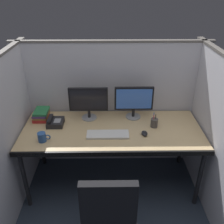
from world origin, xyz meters
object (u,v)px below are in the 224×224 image
object	(u,v)px
book_stack	(41,115)
desk_phone	(55,122)
pen_cup	(154,123)
coffee_mug	(42,137)
desk	(112,134)
monitor_left	(88,101)
keyboard_main	(108,134)
monitor_right	(134,100)
computer_mouse	(145,133)

from	to	relation	value
book_stack	desk_phone	bearing A→B (deg)	-36.08
book_stack	pen_cup	bearing A→B (deg)	-8.24
coffee_mug	desk	bearing A→B (deg)	16.14
monitor_left	keyboard_main	distance (m)	0.46
desk	monitor_right	world-z (taller)	monitor_right
monitor_right	keyboard_main	size ratio (longest dim) A/B	1.00
desk_phone	book_stack	bearing A→B (deg)	143.92
book_stack	monitor_right	bearing A→B (deg)	1.38
desk	book_stack	xyz separation A→B (m)	(-0.80, 0.24, 0.11)
desk_phone	coffee_mug	xyz separation A→B (m)	(-0.06, -0.31, 0.01)
monitor_right	book_stack	xyz separation A→B (m)	(-1.04, -0.03, -0.16)
monitor_left	book_stack	size ratio (longest dim) A/B	1.94
computer_mouse	book_stack	size ratio (longest dim) A/B	0.43
computer_mouse	desk_phone	bearing A→B (deg)	167.63
pen_cup	monitor_right	bearing A→B (deg)	135.11
coffee_mug	desk_phone	bearing A→B (deg)	78.20
desk_phone	book_stack	size ratio (longest dim) A/B	0.86
computer_mouse	pen_cup	xyz separation A→B (m)	(0.12, 0.16, 0.03)
keyboard_main	desk_phone	distance (m)	0.62
desk	keyboard_main	world-z (taller)	keyboard_main
desk	monitor_right	bearing A→B (deg)	47.08
monitor_left	coffee_mug	bearing A→B (deg)	-133.76
monitor_right	coffee_mug	distance (m)	1.05
monitor_right	book_stack	distance (m)	1.06
keyboard_main	book_stack	world-z (taller)	book_stack
coffee_mug	keyboard_main	bearing A→B (deg)	8.25
pen_cup	monitor_left	bearing A→B (deg)	165.02
pen_cup	book_stack	distance (m)	1.27
book_stack	desk	bearing A→B (deg)	-16.65
computer_mouse	book_stack	bearing A→B (deg)	163.33
desk	pen_cup	xyz separation A→B (m)	(0.45, 0.06, 0.10)
desk_phone	desk	bearing A→B (deg)	-10.00
computer_mouse	coffee_mug	size ratio (longest dim) A/B	0.76
desk_phone	coffee_mug	bearing A→B (deg)	-101.80
desk	keyboard_main	distance (m)	0.13
desk_phone	monitor_right	bearing A→B (deg)	10.11
desk_phone	coffee_mug	distance (m)	0.31
monitor_right	coffee_mug	bearing A→B (deg)	-153.58
computer_mouse	book_stack	world-z (taller)	book_stack
monitor_right	pen_cup	distance (m)	0.34
keyboard_main	book_stack	distance (m)	0.83
monitor_right	desk	bearing A→B (deg)	-132.92
desk	keyboard_main	bearing A→B (deg)	-113.04
monitor_left	coffee_mug	size ratio (longest dim) A/B	3.41
desk	book_stack	world-z (taller)	book_stack
pen_cup	desk_phone	bearing A→B (deg)	177.24
coffee_mug	pen_cup	bearing A→B (deg)	12.68
desk	monitor_right	size ratio (longest dim) A/B	4.42
monitor_right	monitor_left	bearing A→B (deg)	-178.16
pen_cup	desk_phone	distance (m)	1.08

